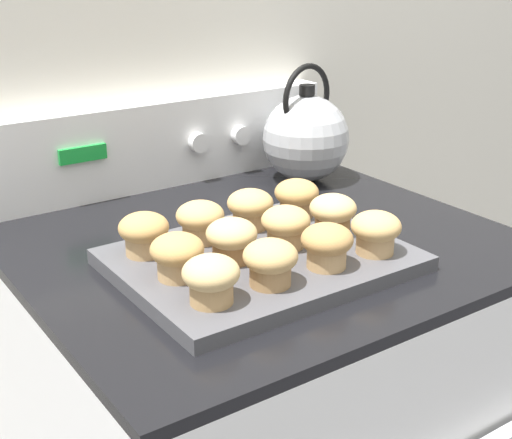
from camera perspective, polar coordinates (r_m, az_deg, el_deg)
The scene contains 16 objects.
wall_back at distance 1.39m, azimuth -9.31°, elevation 15.94°, with size 8.00×0.05×2.40m.
control_panel at distance 1.38m, azimuth -7.71°, elevation 6.04°, with size 0.73×0.07×0.16m.
muffin_pan at distance 1.03m, azimuth 0.39°, elevation -3.26°, with size 0.40×0.31×0.02m.
muffin_r0_c0 at distance 0.88m, azimuth -3.62°, elevation -4.70°, with size 0.07×0.07×0.06m.
muffin_r0_c1 at distance 0.92m, azimuth 1.16°, elevation -3.36°, with size 0.07×0.07×0.06m.
muffin_r0_c2 at distance 0.98m, azimuth 5.70°, elevation -1.99°, with size 0.07×0.07×0.06m.
muffin_r0_c3 at distance 1.03m, azimuth 9.56°, elevation -0.93°, with size 0.07×0.07×0.06m.
muffin_r1_c0 at distance 0.95m, azimuth -6.32°, elevation -2.80°, with size 0.07×0.07×0.06m.
muffin_r1_c1 at distance 0.99m, azimuth -1.96°, elevation -1.54°, with size 0.07×0.07×0.06m.
muffin_r1_c2 at distance 1.04m, azimuth 2.39°, elevation -0.47°, with size 0.07×0.07×0.06m.
muffin_r1_c3 at distance 1.09m, azimuth 6.17°, elevation 0.54°, with size 0.07×0.07×0.06m.
muffin_r2_c0 at distance 1.03m, azimuth -8.96°, elevation -1.03°, with size 0.07×0.07×0.06m.
muffin_r2_c1 at distance 1.06m, azimuth -4.48°, elevation -0.04°, with size 0.07×0.07×0.06m.
muffin_r2_c2 at distance 1.11m, azimuth -0.47°, elevation 0.97°, with size 0.07×0.07×0.06m.
muffin_r2_c3 at distance 1.16m, azimuth 3.27°, elevation 1.83°, with size 0.07×0.07×0.06m.
tea_kettle at distance 1.40m, azimuth 4.05°, elevation 6.65°, with size 0.20×0.17×0.23m.
Camera 1 is at (-0.60, -0.50, 1.32)m, focal length 50.00 mm.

